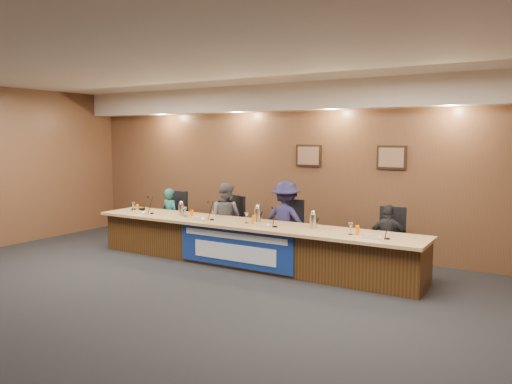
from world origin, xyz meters
TOP-DOWN VIEW (x-y plane):
  - floor at (0.00, 0.00)m, footprint 10.00×10.00m
  - ceiling at (0.00, 0.00)m, footprint 10.00×8.00m
  - wall_back at (0.00, 4.00)m, footprint 10.00×0.04m
  - soffit at (0.00, 3.75)m, footprint 10.00×0.50m
  - dais_body at (0.00, 2.40)m, footprint 6.00×0.80m
  - dais_top at (0.00, 2.35)m, footprint 6.10×0.95m
  - banner at (0.00, 1.99)m, footprint 2.20×0.02m
  - banner_text_upper at (0.00, 1.97)m, footprint 2.00×0.01m
  - banner_text_lower at (0.00, 1.97)m, footprint 1.60×0.01m
  - wall_photo_left at (0.40, 3.97)m, footprint 0.52×0.04m
  - wall_photo_right at (2.00, 3.97)m, footprint 0.52×0.04m
  - panelist_a at (-2.24, 2.98)m, footprint 0.46×0.34m
  - panelist_b at (-0.86, 2.98)m, footprint 0.66×0.52m
  - panelist_c at (0.44, 2.98)m, footprint 0.93×0.54m
  - panelist_d at (2.28, 2.98)m, footprint 0.72×0.40m
  - office_chair_a at (-2.24, 3.08)m, footprint 0.58×0.58m
  - office_chair_b at (-0.86, 3.08)m, footprint 0.62×0.62m
  - office_chair_c at (0.44, 3.08)m, footprint 0.53×0.53m
  - office_chair_d at (2.28, 3.08)m, footprint 0.54×0.54m
  - nameplate_a at (-2.27, 2.09)m, footprint 0.24×0.08m
  - microphone_a at (-2.06, 2.25)m, footprint 0.07×0.07m
  - juice_glass_a at (-2.47, 2.29)m, footprint 0.06×0.06m
  - water_glass_a at (-2.61, 2.32)m, footprint 0.08×0.08m
  - nameplate_b at (-0.85, 2.08)m, footprint 0.24×0.08m
  - microphone_b at (-0.65, 2.25)m, footprint 0.07×0.07m
  - juice_glass_b at (-1.10, 2.27)m, footprint 0.06×0.06m
  - water_glass_b at (-1.30, 2.31)m, footprint 0.08×0.08m
  - nameplate_c at (0.42, 2.13)m, footprint 0.24×0.08m
  - microphone_c at (0.64, 2.23)m, footprint 0.07×0.07m
  - juice_glass_c at (0.18, 2.31)m, footprint 0.06×0.06m
  - water_glass_c at (0.03, 2.31)m, footprint 0.08×0.08m
  - nameplate_d at (2.28, 2.10)m, footprint 0.24×0.08m
  - microphone_d at (2.48, 2.22)m, footprint 0.07×0.07m
  - juice_glass_d at (2.01, 2.29)m, footprint 0.06×0.06m
  - water_glass_d at (1.90, 2.28)m, footprint 0.08×0.08m
  - carafe_left at (-1.43, 2.37)m, footprint 0.11×0.11m
  - carafe_mid at (0.18, 2.44)m, footprint 0.11×0.11m
  - carafe_right at (1.21, 2.46)m, footprint 0.12×0.12m
  - speakerphone at (-2.54, 2.41)m, footprint 0.32×0.32m

SIDE VIEW (x-z plane):
  - floor at x=0.00m, z-range 0.00..0.00m
  - banner_text_lower at x=0.00m, z-range 0.16..0.44m
  - dais_body at x=0.00m, z-range 0.00..0.70m
  - banner at x=0.00m, z-range 0.05..0.71m
  - office_chair_a at x=-2.24m, z-range 0.44..0.52m
  - office_chair_b at x=-0.86m, z-range 0.44..0.52m
  - office_chair_c at x=0.44m, z-range 0.44..0.52m
  - office_chair_d at x=2.28m, z-range 0.44..0.52m
  - panelist_d at x=2.28m, z-range 0.00..1.15m
  - banner_text_upper at x=0.00m, z-range 0.53..0.63m
  - panelist_a at x=-2.24m, z-range 0.00..1.16m
  - panelist_b at x=-0.86m, z-range 0.00..1.34m
  - panelist_c at x=0.44m, z-range 0.00..1.44m
  - dais_top at x=0.00m, z-range 0.70..0.75m
  - microphone_a at x=-2.06m, z-range 0.75..0.77m
  - microphone_b at x=-0.65m, z-range 0.75..0.77m
  - microphone_c at x=0.64m, z-range 0.75..0.77m
  - microphone_d at x=2.48m, z-range 0.75..0.77m
  - speakerphone at x=-2.54m, z-range 0.75..0.80m
  - nameplate_a at x=-2.27m, z-range 0.74..0.85m
  - nameplate_b at x=-0.85m, z-range 0.74..0.85m
  - nameplate_c at x=0.42m, z-range 0.74..0.85m
  - nameplate_d at x=2.28m, z-range 0.74..0.85m
  - juice_glass_a at x=-2.47m, z-range 0.75..0.90m
  - juice_glass_b at x=-1.10m, z-range 0.75..0.90m
  - juice_glass_c at x=0.18m, z-range 0.75..0.90m
  - juice_glass_d at x=2.01m, z-range 0.75..0.90m
  - water_glass_a at x=-2.61m, z-range 0.75..0.93m
  - water_glass_b at x=-1.30m, z-range 0.75..0.93m
  - water_glass_c at x=0.03m, z-range 0.75..0.93m
  - water_glass_d at x=1.90m, z-range 0.75..0.93m
  - carafe_left at x=-1.43m, z-range 0.75..0.97m
  - carafe_right at x=1.21m, z-range 0.75..0.98m
  - carafe_mid at x=0.18m, z-range 0.75..1.01m
  - wall_back at x=0.00m, z-range 0.00..3.20m
  - wall_photo_left at x=0.40m, z-range 1.64..2.06m
  - wall_photo_right at x=2.00m, z-range 1.64..2.06m
  - soffit at x=0.00m, z-range 2.70..3.20m
  - ceiling at x=0.00m, z-range 3.18..3.22m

